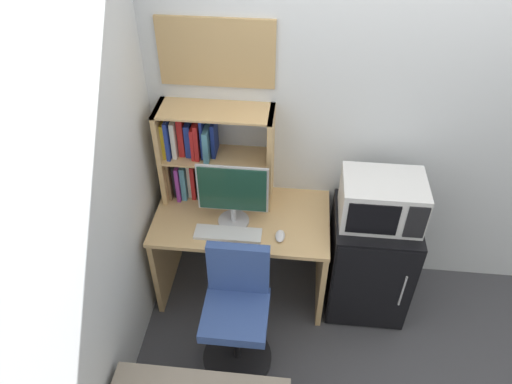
% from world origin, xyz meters
% --- Properties ---
extents(wall_back, '(6.40, 0.04, 2.60)m').
position_xyz_m(wall_back, '(0.40, 0.02, 1.30)').
color(wall_back, silver).
rests_on(wall_back, ground_plane).
extents(wall_left, '(0.04, 4.40, 2.60)m').
position_xyz_m(wall_left, '(-1.62, -1.60, 1.30)').
color(wall_left, silver).
rests_on(wall_left, ground_plane).
extents(desk, '(1.18, 0.66, 0.74)m').
position_xyz_m(desk, '(-0.96, -0.33, 0.51)').
color(desk, tan).
rests_on(desk, ground_plane).
extents(hutch_bookshelf, '(0.75, 0.27, 0.70)m').
position_xyz_m(hutch_bookshelf, '(-1.26, -0.12, 1.11)').
color(hutch_bookshelf, tan).
rests_on(hutch_bookshelf, desk).
extents(monitor, '(0.46, 0.21, 0.46)m').
position_xyz_m(monitor, '(-1.01, -0.39, 0.99)').
color(monitor, '#B7B7BC').
rests_on(monitor, desk).
extents(keyboard, '(0.43, 0.13, 0.02)m').
position_xyz_m(keyboard, '(-1.03, -0.52, 0.75)').
color(keyboard, silver).
rests_on(keyboard, desk).
extents(computer_mouse, '(0.06, 0.11, 0.03)m').
position_xyz_m(computer_mouse, '(-0.69, -0.51, 0.76)').
color(computer_mouse, silver).
rests_on(computer_mouse, desk).
extents(mini_fridge, '(0.55, 0.57, 0.81)m').
position_xyz_m(mini_fridge, '(-0.06, -0.33, 0.41)').
color(mini_fridge, black).
rests_on(mini_fridge, ground_plane).
extents(microwave, '(0.51, 0.38, 0.31)m').
position_xyz_m(microwave, '(-0.06, -0.33, 0.97)').
color(microwave, silver).
rests_on(microwave, mini_fridge).
extents(desk_chair, '(0.46, 0.46, 0.91)m').
position_xyz_m(desk_chair, '(-0.92, -0.90, 0.42)').
color(desk_chair, black).
rests_on(desk_chair, ground_plane).
extents(wall_corkboard, '(0.71, 0.02, 0.43)m').
position_xyz_m(wall_corkboard, '(-1.13, -0.01, 1.75)').
color(wall_corkboard, tan).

